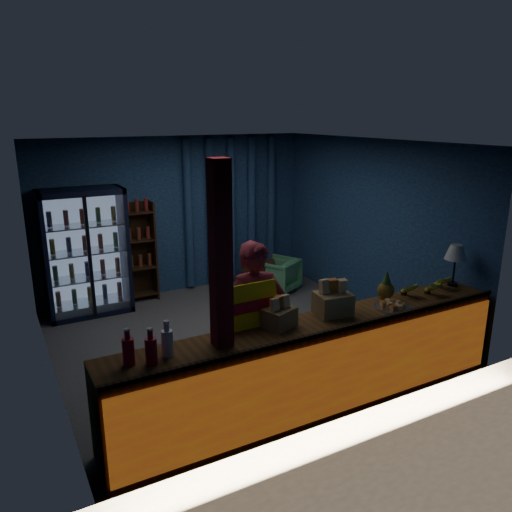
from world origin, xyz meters
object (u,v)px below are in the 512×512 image
Objects in this scene: green_chair at (278,275)px; table_lamp at (456,254)px; pastry_tray at (393,306)px; shopkeeper at (256,321)px.

table_lamp reaches higher than green_chair.
table_lamp is (1.14, 0.20, 0.37)m from pastry_tray.
table_lamp is at bearing 9.98° from pastry_tray.
pastry_tray is at bearing -170.02° from table_lamp.
shopkeeper reaches higher than pastry_tray.
green_chair is 3.33m from table_lamp.
table_lamp reaches higher than pastry_tray.
table_lamp is at bearing 1.12° from shopkeeper.
shopkeeper is at bearing 155.91° from pastry_tray.
green_chair is at bearing 65.07° from shopkeeper.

